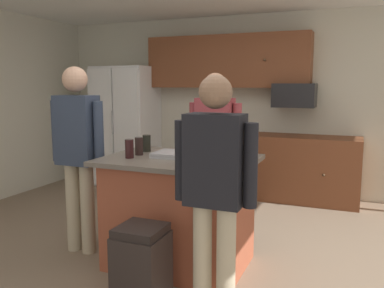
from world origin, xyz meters
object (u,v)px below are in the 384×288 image
(refrigerator, at_px, (126,126))
(trash_bin, at_px, (142,267))
(person_guest_right, at_px, (78,146))
(glass_short_whisky, at_px, (189,153))
(kitchen_island, at_px, (179,211))
(tumbler_amber, at_px, (129,149))
(microwave_over_range, at_px, (294,95))
(person_elder_center, at_px, (215,183))
(mug_ceramic_white, at_px, (188,147))
(glass_dark_ale, at_px, (139,146))
(person_guest_left, at_px, (215,143))
(serving_tray, at_px, (180,155))
(glass_stout_tall, at_px, (147,143))

(refrigerator, distance_m, trash_bin, 3.79)
(trash_bin, bearing_deg, person_guest_right, 147.83)
(glass_short_whisky, bearing_deg, kitchen_island, 130.94)
(refrigerator, height_order, kitchen_island, refrigerator)
(tumbler_amber, bearing_deg, microwave_over_range, 69.65)
(person_guest_right, relative_size, person_elder_center, 1.06)
(microwave_over_range, bearing_deg, glass_short_whisky, -98.82)
(glass_short_whisky, relative_size, mug_ceramic_white, 1.42)
(glass_dark_ale, bearing_deg, person_guest_right, -171.64)
(person_guest_right, bearing_deg, glass_short_whisky, -11.10)
(person_guest_left, bearing_deg, person_guest_right, -45.48)
(person_guest_left, xyz_separation_m, serving_tray, (-0.05, -0.79, -0.00))
(glass_short_whisky, height_order, mug_ceramic_white, glass_short_whisky)
(person_elder_center, xyz_separation_m, mug_ceramic_white, (-0.61, 0.99, 0.06))
(kitchen_island, distance_m, person_elder_center, 1.00)
(microwave_over_range, xyz_separation_m, glass_short_whisky, (-0.42, -2.71, -0.39))
(microwave_over_range, xyz_separation_m, person_guest_left, (-0.56, -1.68, -0.46))
(kitchen_island, xyz_separation_m, person_elder_center, (0.56, -0.68, 0.47))
(mug_ceramic_white, height_order, trash_bin, mug_ceramic_white)
(glass_short_whisky, relative_size, serving_tray, 0.39)
(glass_short_whisky, bearing_deg, glass_dark_ale, 160.50)
(person_guest_left, bearing_deg, glass_stout_tall, -32.98)
(person_guest_left, xyz_separation_m, glass_stout_tall, (-0.46, -0.63, 0.05))
(refrigerator, relative_size, tumbler_amber, 11.53)
(glass_short_whisky, xyz_separation_m, serving_tray, (-0.19, 0.24, -0.06))
(kitchen_island, height_order, tumbler_amber, tumbler_amber)
(refrigerator, bearing_deg, microwave_over_range, 2.60)
(trash_bin, bearing_deg, person_elder_center, 7.88)
(glass_dark_ale, relative_size, trash_bin, 0.26)
(person_guest_right, xyz_separation_m, glass_short_whisky, (1.18, -0.11, 0.03))
(refrigerator, xyz_separation_m, person_guest_left, (2.04, -1.56, 0.06))
(glass_dark_ale, distance_m, glass_short_whisky, 0.60)
(kitchen_island, distance_m, mug_ceramic_white, 0.61)
(refrigerator, xyz_separation_m, microwave_over_range, (2.60, 0.12, 0.51))
(glass_stout_tall, bearing_deg, serving_tray, -20.54)
(kitchen_island, height_order, person_guest_right, person_guest_right)
(refrigerator, distance_m, person_elder_center, 3.99)
(microwave_over_range, distance_m, tumbler_amber, 2.88)
(refrigerator, distance_m, glass_dark_ale, 2.88)
(refrigerator, distance_m, glass_stout_tall, 2.71)
(microwave_over_range, height_order, kitchen_island, microwave_over_range)
(person_elder_center, relative_size, glass_dark_ale, 10.39)
(kitchen_island, xyz_separation_m, serving_tray, (-0.01, 0.03, 0.50))
(glass_dark_ale, relative_size, tumbler_amber, 0.99)
(mug_ceramic_white, xyz_separation_m, serving_tray, (0.04, -0.28, -0.03))
(person_guest_right, xyz_separation_m, person_elder_center, (1.56, -0.58, -0.07))
(refrigerator, xyz_separation_m, person_elder_center, (2.56, -3.06, 0.02))
(kitchen_island, relative_size, person_guest_left, 0.76)
(glass_dark_ale, bearing_deg, person_elder_center, -35.02)
(microwave_over_range, xyz_separation_m, person_guest_right, (-1.60, -2.60, -0.42))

